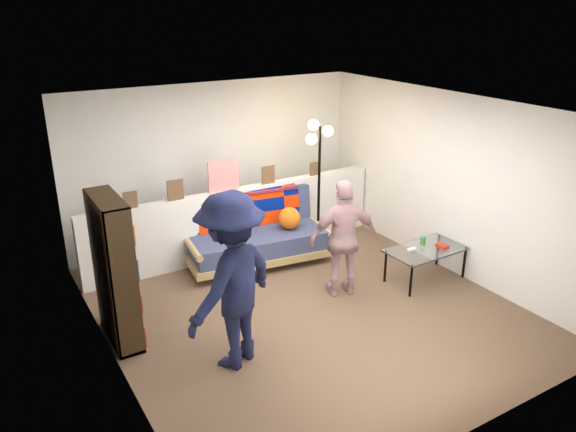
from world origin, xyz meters
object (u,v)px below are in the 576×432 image
object	(u,v)px
coffee_table	(427,250)
person_right	(344,239)
bookshelf	(115,276)
person_left	(232,281)
futon_sofa	(257,235)
floor_lamp	(318,160)

from	to	relation	value
coffee_table	person_right	world-z (taller)	person_right
bookshelf	person_left	bearing A→B (deg)	-48.85
bookshelf	person_left	xyz separation A→B (m)	(0.88, -1.01, 0.15)
person_left	person_right	distance (m)	1.90
person_right	bookshelf	bearing A→B (deg)	9.00
futon_sofa	person_right	size ratio (longest dim) A/B	1.39
coffee_table	person_left	bearing A→B (deg)	-173.75
floor_lamp	person_left	size ratio (longest dim) A/B	1.05
bookshelf	floor_lamp	world-z (taller)	floor_lamp
futon_sofa	floor_lamp	bearing A→B (deg)	-3.17
coffee_table	floor_lamp	xyz separation A→B (m)	(-0.65, 1.61, 0.94)
coffee_table	person_left	world-z (taller)	person_left
floor_lamp	person_right	bearing A→B (deg)	-110.45
bookshelf	floor_lamp	xyz separation A→B (m)	(3.18, 0.93, 0.60)
floor_lamp	person_left	xyz separation A→B (m)	(-2.30, -1.93, -0.44)
floor_lamp	person_left	bearing A→B (deg)	-139.95
bookshelf	person_right	world-z (taller)	bookshelf
bookshelf	futon_sofa	bearing A→B (deg)	23.98
coffee_table	bookshelf	bearing A→B (deg)	169.87
bookshelf	person_right	xyz separation A→B (m)	(2.68, -0.41, -0.02)
coffee_table	person_left	distance (m)	3.01
person_right	person_left	bearing A→B (deg)	36.02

